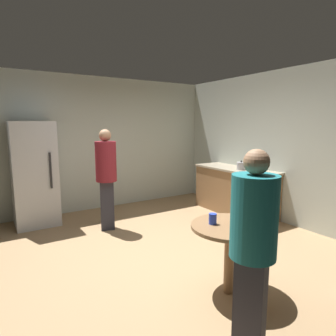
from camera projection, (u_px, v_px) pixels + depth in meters
The scene contains 14 objects.
ground_plane at pixel (156, 259), 3.90m from camera, with size 5.20×5.20×0.10m, color #9E7C56.
wall_back at pixel (92, 144), 5.89m from camera, with size 5.32×0.06×2.70m, color beige.
wall_side_right at pixel (286, 147), 5.08m from camera, with size 0.06×5.20×2.70m, color beige.
refrigerator at pixel (34, 174), 4.99m from camera, with size 0.70×0.68×1.80m.
kitchen_counter at pixel (235, 190), 5.73m from camera, with size 0.64×1.76×0.90m.
kettle at pixel (241, 166), 5.46m from camera, with size 0.24×0.17×0.18m.
wine_bottle_on_counter at pixel (259, 165), 5.20m from camera, with size 0.08×0.08×0.31m.
foreground_table at pixel (230, 235), 2.96m from camera, with size 0.80×0.80×0.73m.
beer_bottle_amber at pixel (238, 216), 2.97m from camera, with size 0.06×0.06×0.23m.
beer_bottle_brown at pixel (246, 221), 2.81m from camera, with size 0.06×0.06×0.23m.
beer_bottle_green at pixel (248, 215), 2.98m from camera, with size 0.06×0.06×0.23m.
plastic_cup_blue at pixel (213, 219), 2.97m from camera, with size 0.08×0.08×0.11m, color blue.
person_in_maroon_shirt at pixel (106, 172), 4.74m from camera, with size 0.43×0.43×1.67m.
person_in_teal_shirt at pixel (253, 239), 2.12m from camera, with size 0.46×0.46×1.58m.
Camera 1 is at (-1.83, -3.19, 1.75)m, focal length 30.95 mm.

